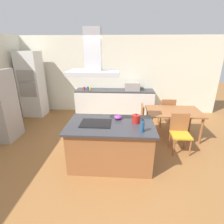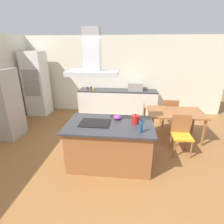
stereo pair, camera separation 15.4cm
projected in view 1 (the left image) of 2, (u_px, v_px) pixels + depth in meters
ground at (114, 131)px, 5.15m from camera, size 16.00×16.00×0.00m
wall_back at (117, 75)px, 6.31m from camera, size 7.20×0.10×2.70m
kitchen_island at (111, 144)px, 3.59m from camera, size 1.72×1.04×0.90m
cooktop at (96, 123)px, 3.44m from camera, size 0.60×0.44×0.01m
tea_kettle at (136, 119)px, 3.45m from camera, size 0.21×0.16×0.19m
olive_oil_bottle at (142, 126)px, 3.08m from camera, size 0.07×0.07×0.24m
mixing_bowl at (118, 117)px, 3.64m from camera, size 0.17×0.17×0.09m
back_counter at (115, 102)px, 6.28m from camera, size 2.74×0.62×0.90m
countertop_microwave at (132, 86)px, 6.04m from camera, size 0.50×0.38×0.28m
coffee_mug_red at (84, 88)px, 6.18m from camera, size 0.08×0.08×0.09m
coffee_mug_blue at (88, 88)px, 6.22m from camera, size 0.08×0.08×0.09m
coffee_mug_yellow at (90, 89)px, 6.11m from camera, size 0.08×0.08×0.09m
wall_oven_stack at (32, 85)px, 6.00m from camera, size 0.70×0.66×2.20m
dining_table at (173, 114)px, 4.60m from camera, size 1.40×0.90×0.75m
chair_at_left_end at (138, 118)px, 4.71m from camera, size 0.42×0.42×0.89m
chair_facing_island at (180, 130)px, 4.03m from camera, size 0.42×0.42×0.89m
chair_facing_back_wall at (167, 111)px, 5.28m from camera, size 0.42×0.42×0.89m
range_hood at (94, 60)px, 3.03m from camera, size 0.90×0.55×0.78m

